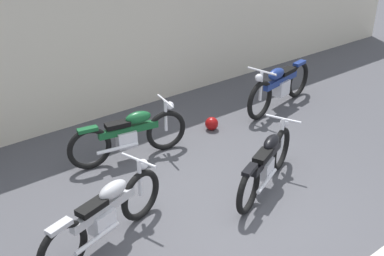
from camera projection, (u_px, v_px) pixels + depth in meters
The scene contains 7 objects.
ground_plane at pixel (236, 209), 6.53m from camera, with size 40.00×40.00×0.00m, color #47474C.
building_wall at pixel (93, 35), 8.54m from camera, with size 18.00×0.30×3.15m, color beige.
helmet at pixel (212, 124), 8.60m from camera, with size 0.24×0.24×0.24m, color maroon.
motorcycle_silver at pixel (106, 214), 5.71m from camera, with size 1.96×0.78×0.90m.
motorcycle_black at pixel (266, 163), 6.80m from camera, with size 1.84×0.93×0.88m.
motorcycle_blue at pixel (280, 85), 9.32m from camera, with size 2.17×0.72×0.98m.
motorcycle_green at pixel (130, 134), 7.55m from camera, with size 2.00×0.61×0.90m.
Camera 1 is at (-3.75, -3.81, 3.96)m, focal length 44.27 mm.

